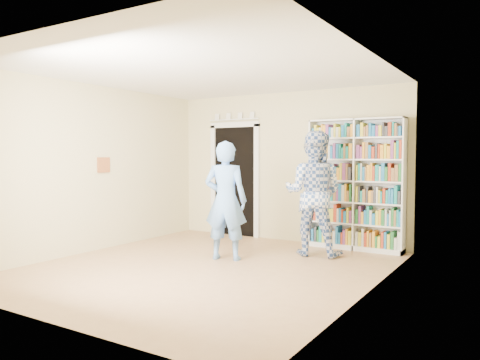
{
  "coord_description": "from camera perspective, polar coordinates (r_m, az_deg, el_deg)",
  "views": [
    {
      "loc": [
        3.77,
        -5.19,
        1.55
      ],
      "look_at": [
        -0.0,
        0.9,
        1.18
      ],
      "focal_mm": 35.0,
      "sensor_mm": 36.0,
      "label": 1
    }
  ],
  "objects": [
    {
      "name": "paper_sheet",
      "position": [
        7.2,
        8.98,
        -2.24
      ],
      "size": [
        0.19,
        0.05,
        0.27
      ],
      "primitive_type": "cube",
      "rotation": [
        0.0,
        0.0,
        0.22
      ],
      "color": "white",
      "rests_on": "man_plaid"
    },
    {
      "name": "wall_left",
      "position": [
        7.95,
        -17.45,
        1.39
      ],
      "size": [
        0.0,
        5.0,
        5.0
      ],
      "primitive_type": "plane",
      "rotation": [
        1.57,
        0.0,
        1.57
      ],
      "color": "beige",
      "rests_on": "floor"
    },
    {
      "name": "doorway",
      "position": [
        9.09,
        -0.64,
        0.64
      ],
      "size": [
        1.1,
        0.08,
        2.43
      ],
      "color": "black",
      "rests_on": "floor"
    },
    {
      "name": "man_plaid",
      "position": [
        7.37,
        8.95,
        -1.6
      ],
      "size": [
        1.04,
        0.87,
        1.94
      ],
      "primitive_type": "imported",
      "rotation": [
        0.0,
        0.0,
        3.29
      ],
      "color": "#325399",
      "rests_on": "floor"
    },
    {
      "name": "ceiling",
      "position": [
        6.52,
        -4.26,
        13.12
      ],
      "size": [
        5.0,
        5.0,
        0.0
      ],
      "primitive_type": "plane",
      "rotation": [
        3.14,
        0.0,
        0.0
      ],
      "color": "white",
      "rests_on": "wall_back"
    },
    {
      "name": "wall_art",
      "position": [
        8.07,
        -16.29,
        1.78
      ],
      "size": [
        0.03,
        0.25,
        0.25
      ],
      "primitive_type": "cube",
      "color": "brown",
      "rests_on": "wall_left"
    },
    {
      "name": "wall_right",
      "position": [
        5.41,
        15.45,
        0.73
      ],
      "size": [
        0.0,
        5.0,
        5.0
      ],
      "primitive_type": "plane",
      "rotation": [
        1.57,
        0.0,
        -1.57
      ],
      "color": "beige",
      "rests_on": "floor"
    },
    {
      "name": "man_blue",
      "position": [
        6.97,
        -1.77,
        -2.52
      ],
      "size": [
        0.74,
        0.59,
        1.77
      ],
      "primitive_type": "imported",
      "rotation": [
        0.0,
        0.0,
        3.44
      ],
      "color": "#689CE7",
      "rests_on": "floor"
    },
    {
      "name": "bookshelf",
      "position": [
        7.93,
        13.94,
        -0.46
      ],
      "size": [
        1.57,
        0.29,
        2.16
      ],
      "rotation": [
        0.0,
        0.0,
        0.0
      ],
      "color": "white",
      "rests_on": "floor"
    },
    {
      "name": "wall_back",
      "position": [
        8.57,
        5.66,
        1.62
      ],
      "size": [
        4.5,
        0.0,
        4.5
      ],
      "primitive_type": "plane",
      "rotation": [
        1.57,
        0.0,
        0.0
      ],
      "color": "beige",
      "rests_on": "floor"
    },
    {
      "name": "floor",
      "position": [
        6.6,
        -4.16,
        -10.63
      ],
      "size": [
        5.0,
        5.0,
        0.0
      ],
      "primitive_type": "plane",
      "color": "#A87951",
      "rests_on": "ground"
    }
  ]
}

